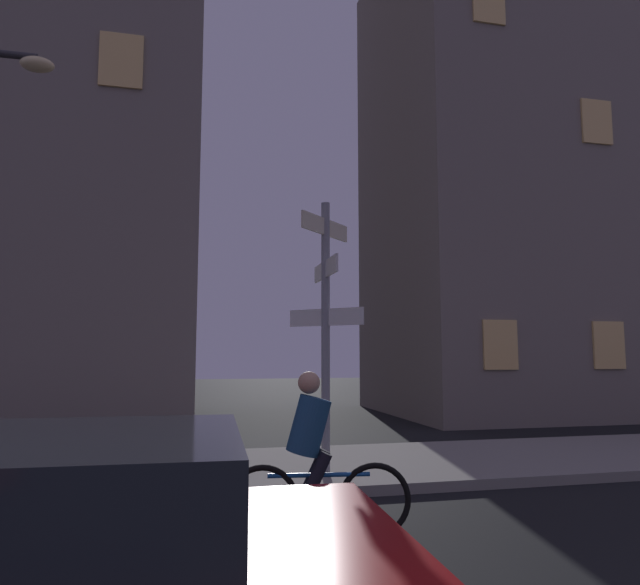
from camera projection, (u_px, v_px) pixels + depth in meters
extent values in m
cube|color=gray|center=(391.00, 464.00, 8.82)|extent=(40.00, 3.15, 0.14)
cylinder|color=gray|center=(326.00, 336.00, 7.93)|extent=(0.12, 0.12, 3.79)
cube|color=beige|center=(325.00, 227.00, 8.10)|extent=(0.87, 0.87, 0.24)
cube|color=white|center=(326.00, 269.00, 8.03)|extent=(0.03, 1.30, 0.24)
cube|color=white|center=(326.00, 317.00, 7.96)|extent=(0.87, 0.87, 0.24)
ellipsoid|color=#F9E099|center=(37.00, 65.00, 7.72)|extent=(0.44, 0.28, 0.20)
cube|color=#23282D|center=(50.00, 487.00, 2.67)|extent=(1.82, 1.68, 0.47)
cylinder|color=black|center=(255.00, 584.00, 3.62)|extent=(0.65, 0.25, 0.64)
torus|color=black|center=(375.00, 500.00, 5.55)|extent=(0.72, 0.15, 0.72)
torus|color=black|center=(262.00, 503.00, 5.44)|extent=(0.72, 0.15, 0.72)
cylinder|color=#1959A5|center=(319.00, 475.00, 5.52)|extent=(1.00, 0.18, 0.04)
cylinder|color=navy|center=(309.00, 425.00, 5.56)|extent=(0.49, 0.38, 0.61)
sphere|color=tan|center=(309.00, 383.00, 5.61)|extent=(0.22, 0.22, 0.22)
cylinder|color=black|center=(313.00, 476.00, 5.60)|extent=(0.35, 0.16, 0.55)
cylinder|color=black|center=(315.00, 480.00, 5.42)|extent=(0.35, 0.16, 0.55)
cube|color=#F2C672|center=(121.00, 60.00, 12.14)|extent=(0.90, 0.06, 1.20)
cube|color=slate|center=(525.00, 178.00, 18.19)|extent=(9.14, 6.62, 14.78)
cube|color=#F2C672|center=(500.00, 345.00, 13.70)|extent=(0.90, 0.06, 1.20)
cube|color=#F2C672|center=(609.00, 345.00, 14.38)|extent=(0.90, 0.06, 1.20)
cube|color=#F2C672|center=(597.00, 122.00, 15.01)|extent=(0.90, 0.06, 1.20)
cube|color=#F2C672|center=(489.00, 1.00, 14.64)|extent=(0.90, 0.06, 1.20)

